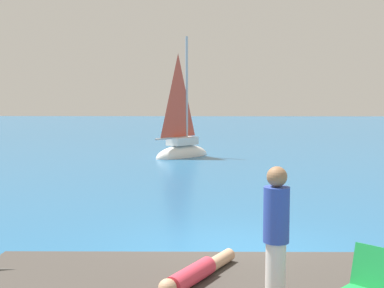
{
  "coord_description": "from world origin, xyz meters",
  "views": [
    {
      "loc": [
        -0.51,
        -9.39,
        2.9
      ],
      "look_at": [
        -1.13,
        12.45,
        0.97
      ],
      "focal_mm": 46.78,
      "sensor_mm": 36.0,
      "label": 1
    }
  ],
  "objects_px": {
    "sailboat_near": "(182,150)",
    "person_sunbather": "(196,273)",
    "person_standing": "(276,236)",
    "beach_chair": "(368,284)"
  },
  "relations": [
    {
      "from": "sailboat_near",
      "to": "person_sunbather",
      "type": "xyz_separation_m",
      "value": [
        1.11,
        -19.18,
        0.33
      ]
    },
    {
      "from": "person_sunbather",
      "to": "person_standing",
      "type": "relative_size",
      "value": 0.99
    },
    {
      "from": "person_sunbather",
      "to": "person_standing",
      "type": "distance_m",
      "value": 1.5
    },
    {
      "from": "sailboat_near",
      "to": "beach_chair",
      "type": "distance_m",
      "value": 20.61
    },
    {
      "from": "sailboat_near",
      "to": "person_sunbather",
      "type": "bearing_deg",
      "value": -135.21
    },
    {
      "from": "person_sunbather",
      "to": "person_standing",
      "type": "bearing_deg",
      "value": -108.92
    },
    {
      "from": "sailboat_near",
      "to": "person_sunbather",
      "type": "distance_m",
      "value": 19.22
    },
    {
      "from": "person_sunbather",
      "to": "beach_chair",
      "type": "relative_size",
      "value": 2.01
    },
    {
      "from": "person_standing",
      "to": "beach_chair",
      "type": "relative_size",
      "value": 2.03
    },
    {
      "from": "sailboat_near",
      "to": "beach_chair",
      "type": "xyz_separation_m",
      "value": [
        2.9,
        -20.4,
        0.65
      ]
    }
  ]
}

